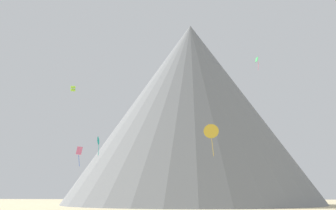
# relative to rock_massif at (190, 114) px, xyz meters

# --- Properties ---
(rock_massif) EXTENTS (82.39, 82.39, 55.18)m
(rock_massif) POSITION_rel_rock_massif_xyz_m (0.00, 0.00, 0.00)
(rock_massif) COLOR slate
(rock_massif) RESTS_ON ground_plane
(kite_green_mid) EXTENTS (0.58, 0.80, 2.33)m
(kite_green_mid) POSITION_rel_rock_massif_xyz_m (15.35, -56.53, -1.18)
(kite_green_mid) COLOR green
(kite_lime_mid) EXTENTS (1.27, 1.32, 1.34)m
(kite_lime_mid) POSITION_rel_rock_massif_xyz_m (-21.61, -43.70, -1.91)
(kite_lime_mid) COLOR #8CD133
(kite_gold_low) EXTENTS (2.52, 0.71, 5.37)m
(kite_gold_low) POSITION_rel_rock_massif_xyz_m (7.30, -57.38, -13.36)
(kite_gold_low) COLOR gold
(kite_teal_low) EXTENTS (0.42, 1.50, 3.44)m
(kite_teal_low) POSITION_rel_rock_massif_xyz_m (-13.26, -52.89, -14.13)
(kite_teal_low) COLOR teal
(kite_rainbow_low) EXTENTS (1.09, 0.63, 3.62)m
(kite_rainbow_low) POSITION_rel_rock_massif_xyz_m (-16.59, -53.09, -16.08)
(kite_rainbow_low) COLOR #E5668C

